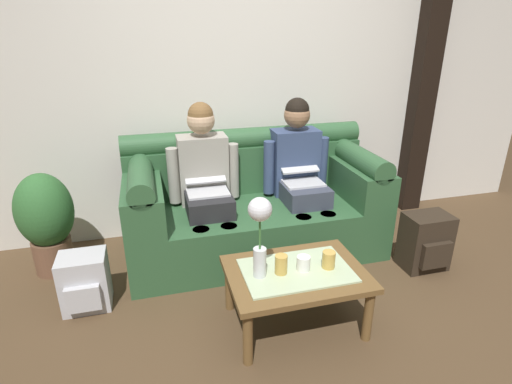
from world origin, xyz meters
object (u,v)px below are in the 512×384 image
person_left (205,178)px  coffee_table (296,278)px  person_right (299,169)px  cup_far_center (281,264)px  potted_plant (46,219)px  cup_near_left (303,263)px  couch (254,206)px  cup_near_right (329,260)px  backpack_left (85,282)px  flower_vase (260,226)px  backpack_right (426,242)px

person_left → coffee_table: 1.12m
person_right → cup_far_center: person_right is taller
person_left → cup_far_center: (0.28, -1.01, -0.21)m
coffee_table → potted_plant: (-1.56, 1.05, 0.10)m
cup_near_left → cup_far_center: size_ratio=0.75×
couch → person_right: bearing=-0.4°
coffee_table → cup_near_right: cup_near_right is taller
person_left → cup_near_left: size_ratio=14.03×
coffee_table → couch: bearing=90.0°
coffee_table → backpack_left: 1.38m
person_right → potted_plant: (-1.95, 0.05, -0.23)m
coffee_table → cup_near_left: (0.04, -0.01, 0.10)m
person_right → potted_plant: person_right is taller
flower_vase → potted_plant: bearing=141.6°
cup_near_left → cup_near_right: bearing=-6.0°
couch → flower_vase: bearing=-102.8°
backpack_right → person_right: bearing=140.8°
person_left → cup_near_left: 1.12m
cup_near_left → cup_near_right: (0.15, -0.02, 0.01)m
flower_vase → coffee_table: bearing=0.7°
person_left → cup_far_center: bearing=-74.3°
couch → potted_plant: couch is taller
cup_near_right → backpack_right: bearing=20.8°
backpack_left → person_right: bearing=16.5°
coffee_table → cup_near_right: bearing=-7.3°
person_right → cup_near_left: person_right is taller
cup_near_right → backpack_right: (0.99, 0.38, -0.23)m
person_left → cup_near_right: 1.20m
person_right → backpack_left: person_right is taller
person_right → coffee_table: bearing=-111.0°
coffee_table → cup_near_right: size_ratio=7.88×
couch → person_left: (-0.38, -0.00, 0.28)m
cup_far_center → backpack_left: bearing=156.0°
cup_near_right → backpack_left: 1.58m
person_left → backpack_right: (1.57, -0.65, -0.44)m
cup_near_right → backpack_left: cup_near_right is taller
couch → cup_far_center: couch is taller
flower_vase → backpack_left: (-1.04, 0.51, -0.53)m
couch → person_left: person_left is taller
couch → coffee_table: (0.00, -1.00, -0.04)m
flower_vase → cup_near_right: (0.42, -0.02, -0.27)m
couch → cup_near_right: 1.05m
backpack_right → potted_plant: bearing=165.7°
coffee_table → potted_plant: bearing=146.0°
person_left → backpack_right: size_ratio=2.79×
cup_near_right → person_left: bearing=119.4°
cup_near_right → potted_plant: (-1.75, 1.08, -0.01)m
backpack_left → backpack_right: backpack_right is taller
coffee_table → cup_far_center: cup_far_center is taller
person_right → flower_vase: 1.18m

